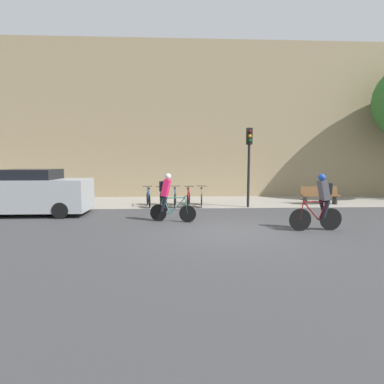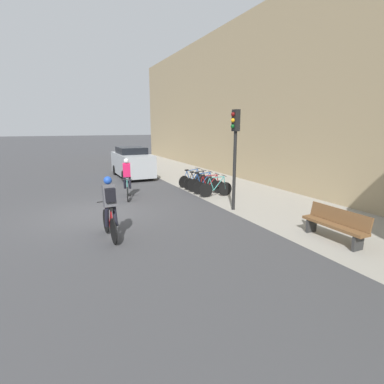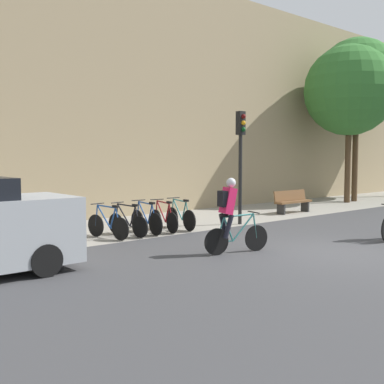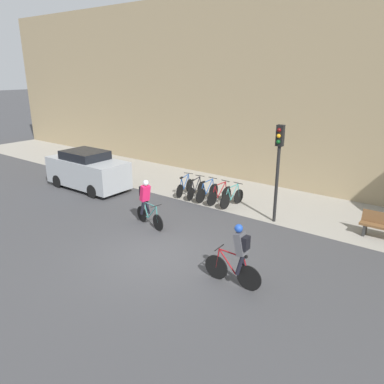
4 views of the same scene
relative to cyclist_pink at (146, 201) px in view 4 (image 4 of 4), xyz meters
name	(u,v)px [view 4 (image 4 of 4)]	position (x,y,z in m)	size (l,w,h in m)	color
ground	(158,255)	(1.98, -1.60, -0.95)	(200.00, 200.00, 0.00)	#3D3D3F
kerb_strip	(258,199)	(1.98, 5.15, -0.94)	(44.00, 4.50, 0.01)	gray
building_facade	(290,91)	(1.98, 7.70, 3.66)	(44.00, 0.60, 9.22)	#9E8966
cyclist_pink	(146,201)	(0.00, 0.00, 0.00)	(1.66, 0.59, 1.75)	black
cyclist_grey	(238,254)	(4.86, -1.60, 0.00)	(1.71, 0.46, 1.79)	black
parked_bike_0	(185,187)	(-1.05, 3.62, -0.56)	(0.48, 1.58, 0.95)	black
parked_bike_1	(196,189)	(-0.41, 3.62, -0.57)	(0.46, 1.58, 0.93)	black
parked_bike_2	(207,192)	(0.23, 3.62, -0.56)	(0.46, 1.61, 0.96)	black
parked_bike_3	(219,195)	(0.87, 3.62, -0.57)	(0.46, 1.57, 0.94)	black
parked_bike_4	(232,198)	(1.51, 3.62, -0.56)	(0.46, 1.59, 0.95)	black
traffic_light_pole	(278,156)	(3.67, 3.16, 1.61)	(0.26, 0.30, 3.69)	black
parked_car	(88,170)	(-5.44, 1.58, -0.05)	(4.30, 1.84, 1.85)	#9EA3A8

